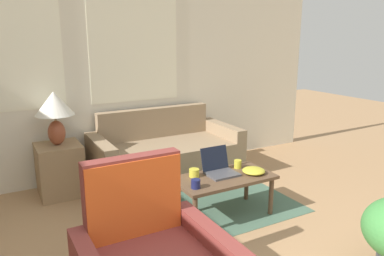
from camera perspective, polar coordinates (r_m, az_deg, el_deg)
The scene contains 11 objects.
wall_back at distance 4.45m, azimuth -16.18°, elevation 8.60°, with size 6.52×0.06×2.60m.
rug at distance 4.11m, azimuth 0.43°, elevation -10.09°, with size 1.68×1.83×0.01m.
couch at distance 4.50m, azimuth -4.19°, elevation -4.40°, with size 1.71×0.83×0.81m.
side_table at distance 4.27m, azimuth -19.47°, elevation -6.01°, with size 0.45×0.45×0.56m.
table_lamp at distance 4.10m, azimuth -20.21°, elevation 2.81°, with size 0.40×0.40×0.57m.
coffee_table at distance 3.55m, azimuth 4.87°, elevation -8.11°, with size 0.93×0.48×0.40m.
laptop at distance 3.58m, azimuth 4.19°, elevation -6.11°, with size 0.29×0.29×0.24m.
cup_navy at distance 3.74m, azimuth 6.99°, elevation -5.48°, with size 0.07×0.07×0.08m.
cup_yellow at distance 3.24m, azimuth 0.56°, elevation -8.50°, with size 0.08×0.08×0.08m.
cup_white at distance 3.50m, azimuth 0.33°, elevation -6.84°, with size 0.10×0.10×0.07m.
snack_bowl at distance 3.63m, azimuth 9.38°, elevation -6.44°, with size 0.22×0.22×0.05m.
Camera 1 is at (-1.00, -0.74, 1.67)m, focal length 35.00 mm.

